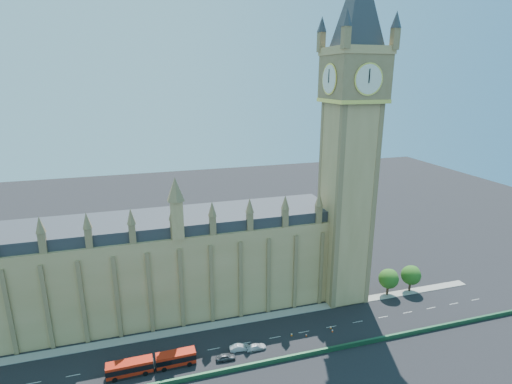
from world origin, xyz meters
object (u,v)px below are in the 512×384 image
object	(u,v)px
car_grey	(226,357)
car_silver	(240,348)
red_bus	(152,363)
car_white	(256,347)

from	to	relation	value
car_grey	car_silver	bearing A→B (deg)	-55.24
red_bus	car_grey	world-z (taller)	red_bus
car_white	car_silver	bearing A→B (deg)	75.88
car_silver	car_white	distance (m)	4.09
red_bus	car_silver	world-z (taller)	red_bus
car_grey	car_silver	world-z (taller)	car_grey
car_silver	car_white	bearing A→B (deg)	-97.93
red_bus	car_grey	distance (m)	16.92
red_bus	car_silver	size ratio (longest dim) A/B	4.12
red_bus	car_white	size ratio (longest dim) A/B	3.96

